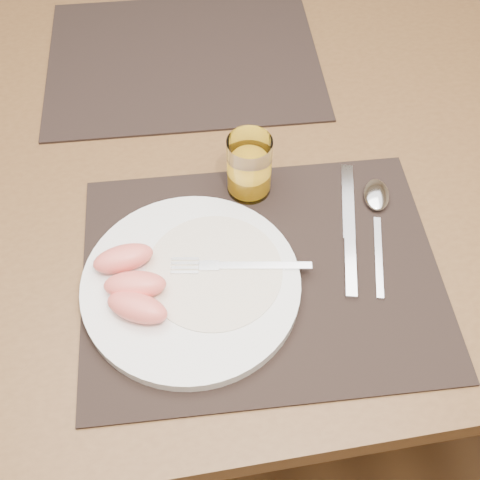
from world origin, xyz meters
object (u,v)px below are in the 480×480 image
Objects in this scene: spoon at (377,203)px; juice_glass at (249,169)px; plate at (191,285)px; knife at (349,238)px; table at (216,189)px; placemat_near at (261,273)px; fork at (229,266)px; placemat_far at (184,59)px.

juice_glass is at bearing 159.98° from spoon.
plate reaches higher than spoon.
knife is at bearing -43.36° from juice_glass.
table is 0.24m from placemat_near.
fork reaches higher than plate.
plate is 1.42× the size of spoon.
knife is (0.15, -0.19, 0.09)m from table.
placemat_near is at bearing -93.49° from juice_glass.
knife is 0.16m from juice_glass.
table is 0.24m from placemat_far.
fork is at bearing 173.13° from placemat_near.
plate is 1.54× the size of fork.
table is 3.11× the size of placemat_far.
plate is 0.28m from spoon.
fork is 0.81× the size of knife.
fork is 1.91× the size of juice_glass.
spoon is (0.20, -0.14, 0.09)m from table.
placemat_near is 0.05m from fork.
juice_glass is (-0.17, 0.06, 0.03)m from spoon.
spoon is at bearing -20.02° from juice_glass.
placemat_near is 0.44m from placemat_far.
placemat_near is at bearing -82.50° from table.
placemat_near is 1.67× the size of plate.
table is at bearing 115.15° from juice_glass.
placemat_near is at bearing -6.87° from fork.
fork is at bearing -88.84° from placemat_far.
fork is (-0.04, 0.00, 0.02)m from placemat_near.
placemat_near is at bearing -155.56° from spoon.
table is 7.37× the size of spoon.
plate is at bearing -174.75° from placemat_near.
plate reaches higher than placemat_near.
table is 0.25m from plate.
placemat_near is 2.07× the size of knife.
spoon reaches higher than table.
fork is at bearing -110.14° from juice_glass.
knife is (0.17, -0.41, 0.00)m from placemat_far.
placemat_far is 4.92× the size of juice_glass.
fork is 0.17m from knife.
spoon is (0.17, 0.08, 0.01)m from placemat_near.
fork is 0.92× the size of spoon.
placemat_far is 1.67× the size of plate.
placemat_far is at bearing 95.42° from table.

